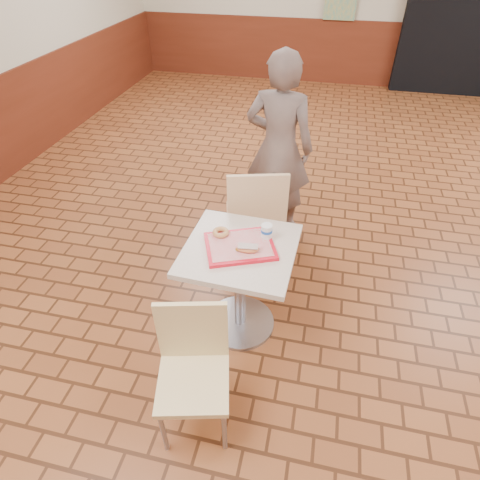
% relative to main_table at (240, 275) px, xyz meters
% --- Properties ---
extents(room_shell, '(8.01, 10.01, 3.01)m').
position_rel_main_table_xyz_m(room_shell, '(0.96, 0.71, 1.02)').
color(room_shell, brown).
rests_on(room_shell, ground).
extents(wainscot_band, '(8.00, 10.00, 1.00)m').
position_rel_main_table_xyz_m(wainscot_band, '(0.96, 0.71, 0.02)').
color(wainscot_band, '#551F10').
rests_on(wainscot_band, ground).
extents(corridor_doorway, '(1.60, 0.22, 2.20)m').
position_rel_main_table_xyz_m(corridor_doorway, '(2.16, 5.59, 0.62)').
color(corridor_doorway, black).
rests_on(corridor_doorway, ground).
extents(main_table, '(0.67, 0.67, 0.71)m').
position_rel_main_table_xyz_m(main_table, '(0.00, 0.00, 0.00)').
color(main_table, beige).
rests_on(main_table, ground).
extents(chair_main_front, '(0.45, 0.45, 0.81)m').
position_rel_main_table_xyz_m(chair_main_front, '(-0.10, -0.68, -0.03)').
color(chair_main_front, '#EACD8C').
rests_on(chair_main_front, ground).
extents(chair_main_back, '(0.53, 0.53, 0.93)m').
position_rel_main_table_xyz_m(chair_main_back, '(-0.02, 0.62, 0.04)').
color(chair_main_back, '#E6BE8A').
rests_on(chair_main_back, ground).
extents(customer, '(0.60, 0.43, 1.57)m').
position_rel_main_table_xyz_m(customer, '(0.05, 1.25, 0.31)').
color(customer, '#6C5953').
rests_on(customer, ground).
extents(serving_tray, '(0.41, 0.32, 0.03)m').
position_rel_main_table_xyz_m(serving_tray, '(0.00, 0.00, 0.24)').
color(serving_tray, red).
rests_on(serving_tray, main_table).
extents(ring_donut, '(0.12, 0.12, 0.03)m').
position_rel_main_table_xyz_m(ring_donut, '(-0.14, 0.07, 0.27)').
color(ring_donut, '#C07F46').
rests_on(ring_donut, serving_tray).
extents(long_john_donut, '(0.14, 0.08, 0.04)m').
position_rel_main_table_xyz_m(long_john_donut, '(0.06, -0.05, 0.28)').
color(long_john_donut, '#D6723E').
rests_on(long_john_donut, serving_tray).
extents(paper_cup, '(0.07, 0.07, 0.09)m').
position_rel_main_table_xyz_m(paper_cup, '(0.14, 0.11, 0.30)').
color(paper_cup, white).
rests_on(paper_cup, serving_tray).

